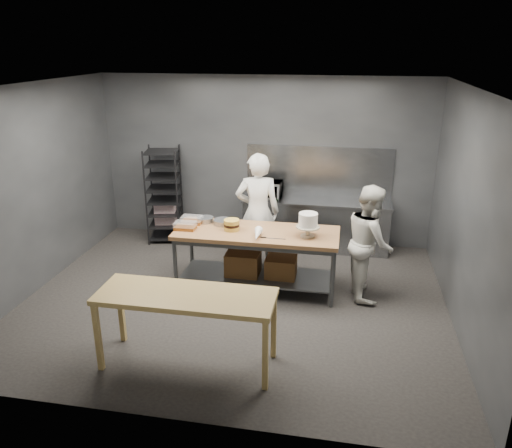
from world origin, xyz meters
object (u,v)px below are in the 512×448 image
Objects in this scene: speed_rack at (164,196)px; frosted_cake_stand at (308,222)px; layer_cake at (232,225)px; chef_behind at (258,212)px; near_counter at (186,301)px; chef_right at (370,242)px; microwave at (267,190)px; work_table at (258,253)px.

frosted_cake_stand is at bearing -31.90° from speed_rack.
frosted_cake_stand is 1.13m from layer_cake.
frosted_cake_stand is at bearing 126.65° from chef_behind.
near_counter is 2.74m from chef_behind.
chef_right is 2.44m from microwave.
chef_behind is 1.15× the size of chef_right.
chef_right is at bearing 2.73° from layer_cake.
work_table is 1.81m from microwave.
frosted_cake_stand is at bearing -3.08° from layer_cake.
speed_rack reaches higher than layer_cake.
layer_cake is at bearing -176.46° from work_table.
near_counter is 1.04× the size of chef_behind.
work_table is at bearing 89.26° from chef_behind.
chef_right is at bearing 10.07° from frosted_cake_stand.
frosted_cake_stand is (0.89, -1.82, 0.10)m from microwave.
chef_behind reaches higher than near_counter.
speed_rack reaches higher than frosted_cake_stand.
work_table is 10.54× the size of layer_cake.
chef_right is (2.06, 2.09, 0.02)m from near_counter.
layer_cake is (-2.00, -0.10, 0.16)m from chef_right.
work_table is 1.43× the size of chef_right.
chef_behind reaches higher than frosted_cake_stand.
near_counter is at bearing 72.34° from chef_behind.
work_table is at bearing -38.84° from speed_rack.
work_table is 1.64m from chef_right.
speed_rack reaches higher than near_counter.
work_table is at bearing 173.51° from frosted_cake_stand.
chef_behind is 5.52× the size of frosted_cake_stand.
chef_behind is at bearing -88.64° from microwave.
chef_behind is 3.56× the size of microwave.
microwave is 2.38× the size of layer_cake.
speed_rack is 0.91× the size of chef_behind.
work_table is at bearing 77.50° from near_counter.
frosted_cake_stand is at bearing -63.93° from microwave.
microwave is at bearing 116.07° from frosted_cake_stand.
chef_behind reaches higher than chef_right.
microwave is (-1.77, 1.66, 0.21)m from chef_right.
chef_behind is at bearing 137.62° from frosted_cake_stand.
near_counter is 3.77m from microwave.
layer_cake is (1.67, -1.68, 0.14)m from speed_rack.
microwave is at bearing -99.60° from chef_behind.
near_counter is at bearing -94.49° from microwave.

